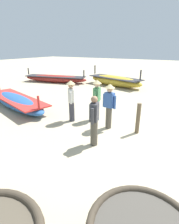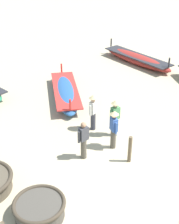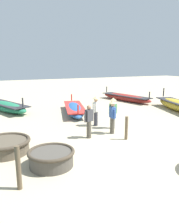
{
  "view_description": "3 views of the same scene",
  "coord_description": "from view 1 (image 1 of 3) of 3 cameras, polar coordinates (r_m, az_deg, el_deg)",
  "views": [
    {
      "loc": [
        -5.13,
        -0.03,
        2.86
      ],
      "look_at": [
        -0.16,
        2.87,
        0.72
      ],
      "focal_mm": 28.0,
      "sensor_mm": 36.0,
      "label": 1
    },
    {
      "loc": [
        -4.77,
        -6.55,
        7.39
      ],
      "look_at": [
        -0.14,
        3.49,
        1.19
      ],
      "focal_mm": 50.0,
      "sensor_mm": 36.0,
      "label": 2
    },
    {
      "loc": [
        -5.03,
        -6.66,
        3.47
      ],
      "look_at": [
        0.04,
        4.34,
        0.73
      ],
      "focal_mm": 35.0,
      "sensor_mm": 36.0,
      "label": 3
    }
  ],
  "objects": [
    {
      "name": "fisherman_with_hat",
      "position": [
        6.95,
        -5.96,
        4.43
      ],
      "size": [
        0.46,
        0.37,
        1.67
      ],
      "color": "#383842",
      "rests_on": "ground"
    },
    {
      "name": "ground_plane",
      "position": [
        5.88,
        26.39,
        -11.07
      ],
      "size": [
        80.0,
        80.0,
        0.0
      ],
      "primitive_type": "plane",
      "color": "#BCAD8C"
    },
    {
      "name": "long_boat_ochre_hull",
      "position": [
        13.96,
        8.28,
        10.1
      ],
      "size": [
        2.46,
        4.87,
        1.41
      ],
      "color": "gold",
      "rests_on": "ground"
    },
    {
      "name": "long_boat_green_hull",
      "position": [
        15.59,
        -11.11,
        10.71
      ],
      "size": [
        2.44,
        5.76,
        1.12
      ],
      "color": "maroon",
      "rests_on": "ground"
    },
    {
      "name": "mooring_post_inland",
      "position": [
        6.25,
        15.57,
        -2.08
      ],
      "size": [
        0.14,
        0.14,
        1.1
      ],
      "primitive_type": "cylinder",
      "color": "brown",
      "rests_on": "ground"
    },
    {
      "name": "fisherman_standing_right",
      "position": [
        5.18,
        1.53,
        -2.6
      ],
      "size": [
        0.51,
        0.3,
        1.57
      ],
      "color": "#4C473D",
      "rests_on": "ground"
    },
    {
      "name": "fisherman_standing_left",
      "position": [
        6.31,
        6.45,
        2.75
      ],
      "size": [
        0.36,
        0.53,
        1.67
      ],
      "color": "#4C473D",
      "rests_on": "ground"
    },
    {
      "name": "long_boat_white_hull",
      "position": [
        9.54,
        -22.74,
        3.25
      ],
      "size": [
        2.46,
        5.13,
        1.02
      ],
      "color": "#285693",
      "rests_on": "ground"
    },
    {
      "name": "fisherman_by_coracle",
      "position": [
        7.04,
        2.41,
        4.72
      ],
      "size": [
        0.52,
        0.36,
        1.67
      ],
      "color": "#2D425B",
      "rests_on": "ground"
    }
  ]
}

